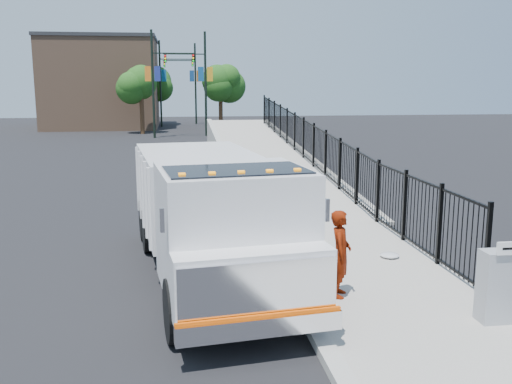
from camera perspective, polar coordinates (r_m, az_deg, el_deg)
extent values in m
plane|color=black|center=(12.57, 2.69, -8.38)|extent=(120.00, 120.00, 0.00)
cube|color=#9E998E|center=(11.27, 14.45, -10.73)|extent=(3.55, 12.00, 0.12)
cube|color=#ADAAA3|center=(10.71, 4.69, -11.46)|extent=(0.30, 12.00, 0.16)
cube|color=#9E998E|center=(28.31, 1.01, 2.46)|extent=(3.95, 24.06, 3.19)
cube|color=black|center=(24.57, 5.75, 3.24)|extent=(0.10, 28.00, 1.80)
cube|color=black|center=(12.58, -4.73, -5.61)|extent=(1.95, 7.28, 0.23)
cube|color=white|center=(9.99, -2.31, -3.64)|extent=(2.76, 2.62, 2.12)
cube|color=white|center=(8.91, -0.38, -9.01)|extent=(2.56, 1.05, 1.06)
cube|color=silver|center=(8.56, 0.29, -9.87)|extent=(2.43, 0.39, 0.90)
cube|color=silver|center=(8.69, 0.44, -13.33)|extent=(2.55, 0.50, 0.30)
cube|color=#EF4F03|center=(8.62, 0.44, -12.37)|extent=(2.53, 0.37, 0.06)
cube|color=black|center=(9.60, -1.99, -0.34)|extent=(2.49, 1.66, 0.90)
cube|color=white|center=(13.65, -5.84, 0.26)|extent=(3.08, 4.73, 1.80)
cube|color=silver|center=(8.65, -9.37, -2.80)|extent=(0.07, 0.07, 0.37)
cube|color=silver|center=(9.28, 7.14, -1.82)|extent=(0.07, 0.07, 0.37)
cube|color=orange|center=(8.99, -7.41, 1.69)|extent=(0.12, 0.10, 0.06)
cube|color=orange|center=(9.06, -4.42, 1.83)|extent=(0.12, 0.10, 0.06)
cube|color=orange|center=(9.16, -1.49, 1.95)|extent=(0.12, 0.10, 0.06)
cube|color=orange|center=(9.28, 1.38, 2.07)|extent=(0.12, 0.10, 0.06)
cube|color=orange|center=(9.43, 4.16, 2.18)|extent=(0.12, 0.10, 0.06)
cylinder|color=black|center=(9.47, -7.97, -11.68)|extent=(0.47, 1.09, 1.06)
cylinder|color=black|center=(9.95, 5.07, -10.46)|extent=(0.47, 1.09, 1.06)
cylinder|color=black|center=(14.39, -10.55, -3.86)|extent=(0.47, 1.09, 1.06)
cylinder|color=black|center=(14.71, -1.87, -3.35)|extent=(0.47, 1.09, 1.06)
cylinder|color=black|center=(15.52, -10.90, -2.79)|extent=(0.47, 1.09, 1.06)
cylinder|color=black|center=(15.82, -2.83, -2.35)|extent=(0.47, 1.09, 1.06)
imported|color=#631503|center=(10.98, 8.44, -6.11)|extent=(0.58, 0.71, 1.68)
cube|color=gray|center=(10.62, 22.88, -8.69)|extent=(0.55, 0.40, 1.25)
cube|color=white|center=(10.23, 23.81, -5.18)|extent=(0.35, 0.04, 0.22)
ellipsoid|color=silver|center=(13.78, 13.22, -6.16)|extent=(0.45, 0.45, 0.11)
cylinder|color=black|center=(44.11, -10.26, 10.52)|extent=(0.18, 0.18, 8.00)
cube|color=black|center=(44.13, -8.23, 13.57)|extent=(3.20, 0.08, 0.08)
cube|color=black|center=(44.14, -6.30, 13.16)|extent=(0.18, 0.22, 0.60)
cube|color=navy|center=(44.11, -9.84, 11.58)|extent=(0.45, 0.04, 1.10)
cube|color=orange|center=(44.13, -10.76, 11.55)|extent=(0.45, 0.04, 1.10)
cylinder|color=black|center=(45.23, -5.06, 10.66)|extent=(0.18, 0.18, 8.00)
cube|color=black|center=(45.23, -7.20, 13.53)|extent=(3.20, 0.08, 0.08)
cube|color=black|center=(45.22, -9.06, 13.04)|extent=(0.18, 0.22, 0.60)
cube|color=gold|center=(45.26, -4.63, 11.68)|extent=(0.45, 0.04, 1.10)
cube|color=navy|center=(45.22, -5.53, 11.66)|extent=(0.45, 0.04, 1.10)
cylinder|color=black|center=(55.12, -9.54, 10.58)|extent=(0.18, 0.18, 8.00)
cube|color=black|center=(55.15, -7.91, 13.02)|extent=(3.20, 0.08, 0.08)
cube|color=black|center=(55.16, -6.37, 12.69)|extent=(0.18, 0.22, 0.60)
cube|color=#13609C|center=(55.12, -9.20, 11.43)|extent=(0.45, 0.04, 1.10)
cube|color=#C48C0C|center=(55.14, -9.94, 11.40)|extent=(0.45, 0.04, 1.10)
cylinder|color=black|center=(58.59, -6.07, 10.68)|extent=(0.18, 0.18, 8.00)
cube|color=black|center=(58.60, -7.72, 12.89)|extent=(3.20, 0.08, 0.08)
cube|color=black|center=(58.60, -9.15, 12.51)|extent=(0.18, 0.22, 0.60)
cube|color=#CF630F|center=(58.61, -5.73, 11.47)|extent=(0.45, 0.04, 1.10)
cube|color=navy|center=(58.59, -6.43, 11.46)|extent=(0.45, 0.04, 1.10)
cylinder|color=#382314|center=(47.95, -11.32, 7.63)|extent=(0.36, 0.36, 3.20)
sphere|color=#194714|center=(47.89, -11.43, 10.50)|extent=(2.80, 2.80, 2.80)
cylinder|color=#382314|center=(49.98, -3.55, 7.94)|extent=(0.36, 0.36, 3.20)
sphere|color=#194714|center=(49.92, -3.58, 10.69)|extent=(2.65, 2.65, 2.65)
cylinder|color=#382314|center=(58.20, -9.94, 8.21)|extent=(0.36, 0.36, 3.20)
sphere|color=#194714|center=(58.15, -10.02, 10.58)|extent=(3.18, 3.18, 3.18)
cube|color=#8C664C|center=(56.08, -15.08, 10.37)|extent=(10.00, 10.00, 8.00)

